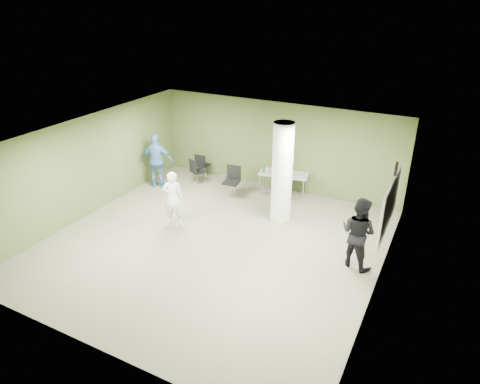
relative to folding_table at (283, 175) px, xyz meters
The scene contains 17 objects.
floor 3.63m from the folding_table, 96.90° to the right, with size 8.00×8.00×0.00m, color #5A5A47.
ceiling 4.15m from the folding_table, 96.90° to the right, with size 8.00×8.00×0.00m, color white.
wall_back 0.96m from the folding_table, 133.03° to the left, with size 8.00×0.02×2.80m, color #4E5B2B.
wall_left 5.72m from the folding_table, 141.35° to the right, with size 0.02×8.00×2.80m, color #4E5B2B.
wall_right_cream 5.08m from the folding_table, 44.75° to the right, with size 0.02×8.00×2.80m, color beige.
column 1.80m from the folding_table, 69.65° to the right, with size 0.56×0.56×2.80m, color silver.
whiteboard 4.29m from the folding_table, 33.82° to the right, with size 0.05×2.30×1.30m.
wall_clock 4.53m from the folding_table, 33.81° to the right, with size 0.06×0.32×0.32m.
folding_table is the anchor object (origin of this frame).
wastebasket 2.14m from the folding_table, behind, with size 0.25×0.25×0.28m, color #4C4C4C.
chair_back_left 2.99m from the folding_table, behind, with size 0.43×0.43×0.84m.
chair_back_right 2.91m from the folding_table, 169.65° to the right, with size 0.56×0.56×0.85m.
chair_table_left 1.57m from the folding_table, 151.28° to the right, with size 0.53×0.53×0.95m.
chair_table_right 0.35m from the folding_table, 76.27° to the right, with size 0.52×0.52×0.84m.
woman_white 3.66m from the folding_table, 121.36° to the right, with size 0.57×0.37×1.55m, color white.
man_black 4.10m from the folding_table, 43.49° to the right, with size 0.84×0.66×1.73m, color black.
man_blue 4.05m from the folding_table, 161.30° to the right, with size 1.05×0.44×1.79m, color teal.
Camera 1 is at (4.85, -7.93, 5.81)m, focal length 32.00 mm.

